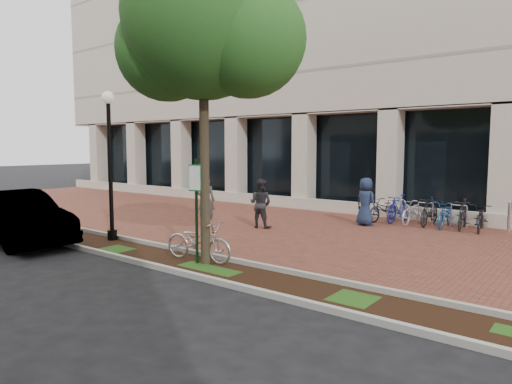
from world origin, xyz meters
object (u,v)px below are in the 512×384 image
Objects in this scene: parking_sign at (196,198)px; bollard at (509,216)px; pedestrian_left at (206,201)px; bike_rack_cluster at (429,212)px; lamppost at (110,157)px; sedan_near_curb at (17,218)px; street_tree at (206,28)px; pedestrian_right at (366,202)px; locked_bicycle at (199,241)px; pedestrian_mid at (261,203)px.

parking_sign reaches higher than bollard.
pedestrian_left is 7.82m from bike_rack_cluster.
lamppost is 0.96× the size of sedan_near_curb.
parking_sign is at bearing -119.52° from bollard.
lamppost is 10.76m from bike_rack_cluster.
street_tree is 8.54m from pedestrian_right.
bike_rack_cluster is at bearing -173.02° from bollard.
pedestrian_left is at bearing 34.19° from locked_bicycle.
bollard is (9.03, 8.55, -1.92)m from lamppost.
sedan_near_curb is (-10.77, -10.49, 0.21)m from bollard.
pedestrian_left is 0.42× the size of bike_rack_cluster.
sedan_near_curb is at bearing -164.06° from street_tree.
pedestrian_right reaches higher than pedestrian_mid.
locked_bicycle is 1.79× the size of bollard.
parking_sign reaches higher than pedestrian_left.
bollard is 2.44m from bike_rack_cluster.
bike_rack_cluster is at bearing -127.19° from pedestrian_right.
locked_bicycle is (-0.14, 0.21, -1.08)m from parking_sign.
parking_sign is at bearing 100.17° from pedestrian_mid.
pedestrian_right reaches higher than sedan_near_curb.
street_tree is at bearing -118.92° from bollard.
pedestrian_left is (-3.81, 3.83, -4.53)m from street_tree.
pedestrian_left is at bearing 134.83° from street_tree.
lamppost is 8.61m from pedestrian_right.
sedan_near_curb reaches higher than locked_bicycle.
parking_sign is at bearing -6.01° from lamppost.
lamppost reaches higher than sedan_near_curb.
lamppost is at bearing 53.03° from pedestrian_mid.
street_tree is at bearing -3.43° from lamppost.
sedan_near_curb is at bearing 31.14° from pedestrian_left.
lamppost is 3.11m from sedan_near_curb.
street_tree is at bearing -104.73° from locked_bicycle.
pedestrian_mid is 5.91m from bike_rack_cluster.
pedestrian_left is 1.99m from pedestrian_mid.
parking_sign is 10.36m from bollard.
locked_bicycle is 10.20m from bollard.
bollard is at bearing 171.76° from pedestrian_left.
parking_sign reaches higher than bike_rack_cluster.
street_tree is 7.70m from sedan_near_curb.
parking_sign is 0.33× the size of street_tree.
bike_rack_cluster is (2.44, 8.51, -4.91)m from street_tree.
parking_sign is at bearing -154.20° from locked_bicycle.
lamppost reaches higher than bollard.
sedan_near_curb is (-5.91, -1.69, -4.65)m from street_tree.
bollard is at bearing -38.92° from locked_bicycle.
bollard is at bearing 46.31° from parking_sign.
lamppost is 2.33× the size of locked_bicycle.
parking_sign is 1.47× the size of pedestrian_right.
lamppost is 5.13m from pedestrian_mid.
bollard is at bearing -158.31° from pedestrian_mid.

